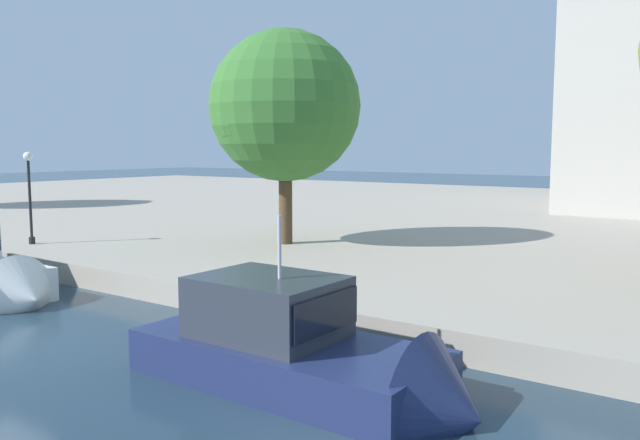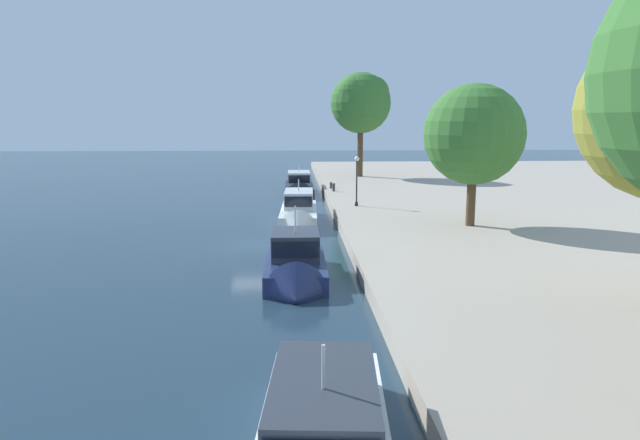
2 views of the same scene
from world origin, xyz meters
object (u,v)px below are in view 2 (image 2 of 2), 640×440
at_px(motor_yacht_2, 296,271).
at_px(mooring_bollard_0, 334,187).
at_px(mooring_bollard_2, 331,185).
at_px(lamp_post, 357,176).
at_px(tree_0, 361,101).
at_px(motor_yacht_0, 299,189).
at_px(motor_yacht_1, 299,215).
at_px(tree_4, 474,135).

bearing_deg(motor_yacht_2, mooring_bollard_0, 172.40).
bearing_deg(mooring_bollard_2, motor_yacht_2, -7.13).
bearing_deg(lamp_post, mooring_bollard_2, -173.98).
xyz_separation_m(mooring_bollard_0, tree_0, (-14.45, 4.35, 8.75)).
height_order(mooring_bollard_2, lamp_post, lamp_post).
xyz_separation_m(motor_yacht_0, motor_yacht_1, (16.69, -0.27, 0.04)).
bearing_deg(mooring_bollard_0, motor_yacht_2, -7.91).
xyz_separation_m(motor_yacht_1, tree_0, (-27.61, 7.97, 9.28)).
xyz_separation_m(lamp_post, tree_4, (9.08, 6.51, 3.47)).
relative_size(motor_yacht_0, tree_0, 0.79).
bearing_deg(motor_yacht_0, tree_0, 144.59).
distance_m(motor_yacht_2, tree_0, 44.70).
height_order(motor_yacht_2, tree_4, tree_4).
bearing_deg(tree_4, motor_yacht_1, -115.96).
xyz_separation_m(motor_yacht_2, mooring_bollard_2, (-30.74, 3.85, 0.62)).
distance_m(motor_yacht_2, lamp_post, 19.74).
bearing_deg(motor_yacht_2, mooring_bollard_2, 173.17).
relative_size(mooring_bollard_2, tree_0, 0.05).
bearing_deg(mooring_bollard_2, motor_yacht_0, -110.85).
relative_size(motor_yacht_2, mooring_bollard_2, 11.60).
bearing_deg(tree_0, motor_yacht_2, -10.96).
relative_size(lamp_post, tree_0, 0.32).
distance_m(motor_yacht_0, mooring_bollard_2, 3.49).
bearing_deg(tree_4, tree_0, -174.29).
xyz_separation_m(motor_yacht_2, lamp_post, (-18.87, 5.10, 2.72)).
xyz_separation_m(lamp_post, tree_0, (-24.01, 3.21, 6.74)).
xyz_separation_m(motor_yacht_2, tree_4, (-9.80, 11.61, 6.19)).
relative_size(motor_yacht_1, mooring_bollard_0, 12.19).
bearing_deg(tree_4, mooring_bollard_0, -157.66).
xyz_separation_m(mooring_bollard_0, tree_4, (18.65, 7.66, 5.49)).
bearing_deg(tree_4, motor_yacht_2, -49.85).
xyz_separation_m(motor_yacht_1, lamp_post, (-3.59, 4.76, 2.54)).
height_order(motor_yacht_2, lamp_post, lamp_post).
xyz_separation_m(motor_yacht_1, tree_4, (5.49, 11.27, 6.01)).
height_order(motor_yacht_0, motor_yacht_1, motor_yacht_1).
xyz_separation_m(motor_yacht_0, lamp_post, (13.09, 4.48, 2.58)).
distance_m(motor_yacht_2, mooring_bollard_0, 28.73).
height_order(motor_yacht_1, tree_0, tree_0).
xyz_separation_m(motor_yacht_0, tree_4, (22.17, 11.00, 6.06)).
relative_size(motor_yacht_1, lamp_post, 2.48).
height_order(motor_yacht_1, mooring_bollard_2, motor_yacht_1).
bearing_deg(mooring_bollard_2, tree_0, 159.85).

